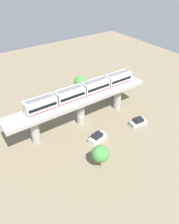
% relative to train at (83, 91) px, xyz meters
% --- Properties ---
extents(ground_plane, '(120.00, 120.00, 0.00)m').
position_rel_train_xyz_m(ground_plane, '(0.00, 0.87, -8.75)').
color(ground_plane, '#84755B').
extents(viaduct, '(5.20, 35.80, 7.21)m').
position_rel_train_xyz_m(viaduct, '(0.00, 0.87, -3.08)').
color(viaduct, '#A8A59E').
rests_on(viaduct, ground).
extents(train, '(2.64, 27.45, 3.24)m').
position_rel_train_xyz_m(train, '(0.00, 0.00, 0.00)').
color(train, silver).
rests_on(train, viaduct).
extents(parked_car_silver, '(2.34, 4.40, 1.76)m').
position_rel_train_xyz_m(parked_car_silver, '(-8.53, -10.21, -8.01)').
color(parked_car_silver, '#B2B5BA').
rests_on(parked_car_silver, ground).
extents(parked_car_white, '(2.51, 4.45, 1.76)m').
position_rel_train_xyz_m(parked_car_white, '(-7.38, 1.22, -8.01)').
color(parked_car_white, white).
rests_on(parked_car_white, ground).
extents(tree_near_viaduct, '(3.63, 3.63, 5.54)m').
position_rel_train_xyz_m(tree_near_viaduct, '(5.60, -12.66, -5.04)').
color(tree_near_viaduct, brown).
rests_on(tree_near_viaduct, ground).
extents(tree_mid_lot, '(3.35, 3.35, 4.88)m').
position_rel_train_xyz_m(tree_mid_lot, '(-13.51, 5.18, -5.55)').
color(tree_mid_lot, brown).
rests_on(tree_mid_lot, ground).
extents(tree_far_corner, '(3.73, 3.73, 5.56)m').
position_rel_train_xyz_m(tree_far_corner, '(12.05, -6.87, -5.07)').
color(tree_far_corner, brown).
rests_on(tree_far_corner, ground).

